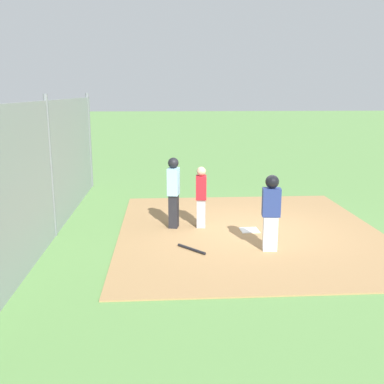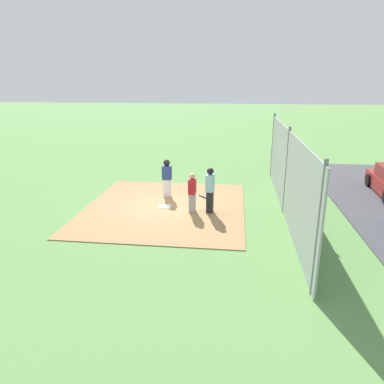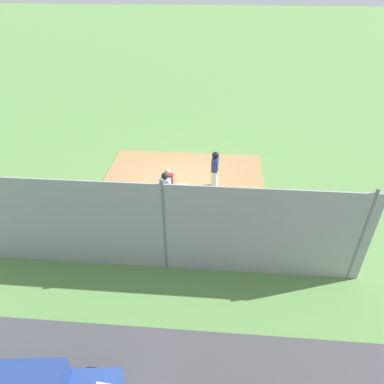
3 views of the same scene
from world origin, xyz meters
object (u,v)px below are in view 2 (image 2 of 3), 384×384
object	(u,v)px
umpire	(210,189)
runner	(167,175)
catcher	(192,192)
home_plate	(165,206)
baseball_bat	(205,197)

from	to	relation	value
umpire	runner	world-z (taller)	umpire
catcher	umpire	world-z (taller)	umpire
home_plate	baseball_bat	xyz separation A→B (m)	(1.32, -1.52, 0.02)
catcher	baseball_bat	xyz separation A→B (m)	(1.73, -0.35, -0.77)
home_plate	catcher	size ratio (longest dim) A/B	0.28
home_plate	baseball_bat	world-z (taller)	baseball_bat
catcher	baseball_bat	bearing A→B (deg)	-96.80
runner	baseball_bat	xyz separation A→B (m)	(-0.08, -1.70, -0.92)
umpire	baseball_bat	xyz separation A→B (m)	(1.73, 0.34, -0.91)
runner	umpire	bearing A→B (deg)	55.32
home_plate	runner	distance (m)	1.70
umpire	runner	xyz separation A→B (m)	(1.82, 2.03, 0.01)
runner	baseball_bat	size ratio (longest dim) A/B	2.06
home_plate	umpire	world-z (taller)	umpire
umpire	runner	distance (m)	2.73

